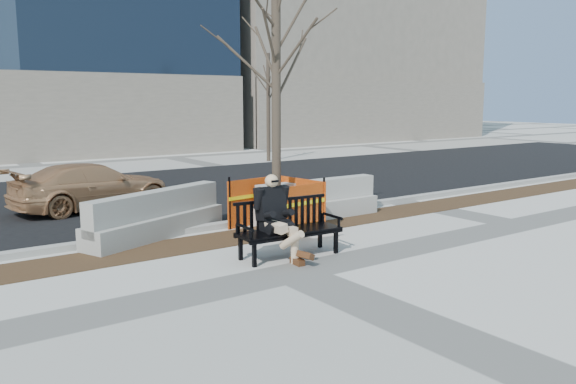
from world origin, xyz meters
name	(u,v)px	position (x,y,z in m)	size (l,w,h in m)	color
ground	(292,272)	(0.00, 0.00, 0.00)	(120.00, 120.00, 0.00)	beige
mulch_strip	(215,240)	(0.00, 2.60, 0.00)	(40.00, 1.20, 0.02)	#47301C
asphalt_street	(111,198)	(0.00, 8.80, 0.00)	(60.00, 10.40, 0.01)	black
curb	(194,229)	(0.00, 3.55, 0.06)	(60.00, 0.25, 0.12)	#9E9B93
bench	(289,257)	(0.51, 0.81, 0.00)	(1.93, 0.69, 1.03)	black
seated_man	(275,258)	(0.25, 0.88, 0.00)	(0.64, 1.06, 1.48)	black
tree_fence	(277,230)	(1.54, 2.71, 0.00)	(2.28, 2.28, 5.69)	#FA5315
sedan	(94,209)	(-0.92, 7.38, 0.00)	(1.64, 4.04, 1.17)	#B07E53
jersey_barrier_left	(157,237)	(-0.82, 3.56, 0.00)	(3.35, 0.67, 0.96)	#98968E
jersey_barrier_right	(317,219)	(2.96, 3.11, 0.00)	(3.24, 0.65, 0.93)	#A8A59D
far_tree_right	(269,161)	(9.13, 14.48, 0.00)	(1.91, 1.91, 5.17)	#45382C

